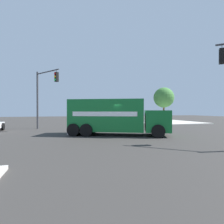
% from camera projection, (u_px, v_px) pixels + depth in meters
% --- Properties ---
extents(ground_plane, '(100.00, 100.00, 0.00)m').
position_uv_depth(ground_plane, '(124.00, 135.00, 14.81)').
color(ground_plane, '#33302D').
extents(sidewalk_corner_near, '(10.03, 10.03, 0.14)m').
position_uv_depth(sidewalk_corner_near, '(165.00, 122.00, 29.75)').
color(sidewalk_corner_near, beige).
rests_on(sidewalk_corner_near, ground).
extents(delivery_truck, '(8.39, 5.72, 2.94)m').
position_uv_depth(delivery_truck, '(115.00, 117.00, 14.69)').
color(delivery_truck, '#146B2D').
rests_on(delivery_truck, ground).
extents(traffic_light_primary, '(2.43, 3.26, 6.36)m').
position_uv_depth(traffic_light_primary, '(43.00, 91.00, 18.93)').
color(traffic_light_primary, '#38383D').
rests_on(traffic_light_primary, ground).
extents(pedestrian_near_corner, '(0.22, 0.53, 1.65)m').
position_uv_depth(pedestrian_near_corner, '(169.00, 117.00, 27.58)').
color(pedestrian_near_corner, navy).
rests_on(pedestrian_near_corner, sidewalk_corner_near).
extents(picket_fence_run, '(5.50, 0.05, 0.95)m').
position_uv_depth(picket_fence_run, '(151.00, 118.00, 34.31)').
color(picket_fence_run, white).
rests_on(picket_fence_run, sidewalk_corner_near).
extents(shade_tree_near, '(3.64, 3.64, 6.07)m').
position_uv_depth(shade_tree_near, '(164.00, 98.00, 31.82)').
color(shade_tree_near, brown).
rests_on(shade_tree_near, sidewalk_corner_near).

